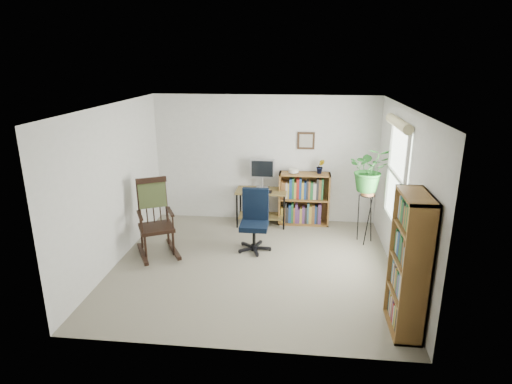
# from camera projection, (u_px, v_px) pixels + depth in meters

# --- Properties ---
(floor) EXTENTS (4.20, 4.00, 0.00)m
(floor) POSITION_uv_depth(u_px,v_px,m) (253.00, 265.00, 6.55)
(floor) COLOR gray
(floor) RESTS_ON ground
(ceiling) EXTENTS (4.20, 4.00, 0.00)m
(ceiling) POSITION_uv_depth(u_px,v_px,m) (253.00, 106.00, 5.83)
(ceiling) COLOR silver
(ceiling) RESTS_ON ground
(wall_back) EXTENTS (4.20, 0.00, 2.40)m
(wall_back) POSITION_uv_depth(u_px,v_px,m) (265.00, 159.00, 8.09)
(wall_back) COLOR silver
(wall_back) RESTS_ON ground
(wall_front) EXTENTS (4.20, 0.00, 2.40)m
(wall_front) POSITION_uv_depth(u_px,v_px,m) (230.00, 249.00, 4.29)
(wall_front) COLOR silver
(wall_front) RESTS_ON ground
(wall_left) EXTENTS (0.00, 4.00, 2.40)m
(wall_left) POSITION_uv_depth(u_px,v_px,m) (114.00, 186.00, 6.40)
(wall_left) COLOR silver
(wall_left) RESTS_ON ground
(wall_right) EXTENTS (0.00, 4.00, 2.40)m
(wall_right) POSITION_uv_depth(u_px,v_px,m) (402.00, 195.00, 5.98)
(wall_right) COLOR silver
(wall_right) RESTS_ON ground
(window) EXTENTS (0.12, 1.20, 1.50)m
(window) POSITION_uv_depth(u_px,v_px,m) (396.00, 176.00, 6.20)
(window) COLOR silver
(window) RESTS_ON wall_right
(desk) EXTENTS (0.94, 0.52, 0.68)m
(desk) POSITION_uv_depth(u_px,v_px,m) (261.00, 207.00, 8.06)
(desk) COLOR brown
(desk) RESTS_ON floor
(monitor) EXTENTS (0.46, 0.16, 0.56)m
(monitor) POSITION_uv_depth(u_px,v_px,m) (262.00, 174.00, 8.01)
(monitor) COLOR #B6B5BA
(monitor) RESTS_ON desk
(keyboard) EXTENTS (0.40, 0.15, 0.02)m
(keyboard) POSITION_uv_depth(u_px,v_px,m) (261.00, 191.00, 7.84)
(keyboard) COLOR black
(keyboard) RESTS_ON desk
(office_chair) EXTENTS (0.57, 0.57, 1.02)m
(office_chair) POSITION_uv_depth(u_px,v_px,m) (254.00, 221.00, 6.91)
(office_chair) COLOR black
(office_chair) RESTS_ON floor
(rocking_chair) EXTENTS (1.07, 1.25, 1.25)m
(rocking_chair) POSITION_uv_depth(u_px,v_px,m) (156.00, 218.00, 6.74)
(rocking_chair) COLOR black
(rocking_chair) RESTS_ON floor
(low_bookshelf) EXTENTS (0.94, 0.31, 1.00)m
(low_bookshelf) POSITION_uv_depth(u_px,v_px,m) (304.00, 199.00, 8.05)
(low_bookshelf) COLOR brown
(low_bookshelf) RESTS_ON floor
(tall_bookshelf) EXTENTS (0.31, 0.72, 1.65)m
(tall_bookshelf) POSITION_uv_depth(u_px,v_px,m) (409.00, 264.00, 4.78)
(tall_bookshelf) COLOR brown
(tall_bookshelf) RESTS_ON floor
(plant_stand) EXTENTS (0.31, 0.31, 0.99)m
(plant_stand) POSITION_uv_depth(u_px,v_px,m) (366.00, 215.00, 7.22)
(plant_stand) COLOR black
(plant_stand) RESTS_ON floor
(spider_plant) EXTENTS (1.69, 1.88, 1.46)m
(spider_plant) POSITION_uv_depth(u_px,v_px,m) (371.00, 148.00, 6.88)
(spider_plant) COLOR #266D28
(spider_plant) RESTS_ON plant_stand
(potted_plant_small) EXTENTS (0.13, 0.24, 0.11)m
(potted_plant_small) POSITION_uv_depth(u_px,v_px,m) (320.00, 171.00, 7.86)
(potted_plant_small) COLOR #266D28
(potted_plant_small) RESTS_ON low_bookshelf
(framed_picture) EXTENTS (0.32, 0.04, 0.32)m
(framed_picture) POSITION_uv_depth(u_px,v_px,m) (306.00, 141.00, 7.87)
(framed_picture) COLOR black
(framed_picture) RESTS_ON wall_back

